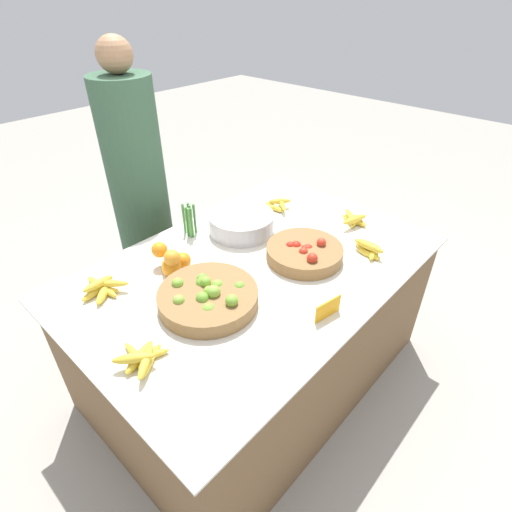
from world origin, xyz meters
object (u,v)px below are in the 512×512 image
at_px(lime_bowl, 208,297).
at_px(tomato_basket, 305,252).
at_px(price_sign, 328,309).
at_px(metal_bowl, 241,223).
at_px(vendor_person, 142,201).

bearing_deg(lime_bowl, tomato_basket, -9.89).
height_order(tomato_basket, price_sign, tomato_basket).
distance_m(tomato_basket, metal_bowl, 0.39).
xyz_separation_m(metal_bowl, vendor_person, (-0.17, 0.65, -0.03)).
distance_m(lime_bowl, tomato_basket, 0.52).
relative_size(tomato_basket, vendor_person, 0.22).
distance_m(metal_bowl, vendor_person, 0.67).
bearing_deg(tomato_basket, lime_bowl, 170.11).
height_order(metal_bowl, price_sign, metal_bowl).
relative_size(tomato_basket, price_sign, 2.81).
height_order(lime_bowl, price_sign, lime_bowl).
xyz_separation_m(tomato_basket, metal_bowl, (-0.02, 0.39, 0.01)).
bearing_deg(vendor_person, metal_bowl, -75.52).
height_order(lime_bowl, metal_bowl, lime_bowl).
relative_size(metal_bowl, price_sign, 2.65).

